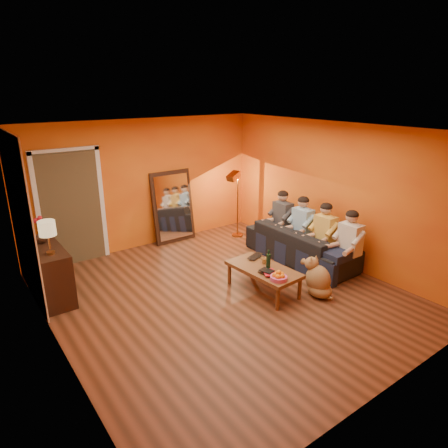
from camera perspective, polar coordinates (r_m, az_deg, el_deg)
room_shell at (r=6.27m, az=-1.89°, el=1.67°), size 5.00×5.50×2.60m
white_accent at (r=6.66m, az=-27.03°, el=0.61°), size 0.02×1.90×2.58m
doorway_recess at (r=7.93m, az=-21.19°, el=2.21°), size 1.06×0.30×2.10m
door_jamb_left at (r=7.71m, az=-25.00°, el=1.23°), size 0.08×0.06×2.20m
door_jamb_right at (r=7.98m, az=-17.04°, el=2.76°), size 0.08×0.06×2.20m
door_header at (r=7.60m, az=-21.91°, el=9.74°), size 1.22×0.06×0.08m
mirror_frame at (r=8.55m, az=-7.33°, el=2.48°), size 0.92×0.27×1.51m
mirror_glass at (r=8.52m, az=-7.20°, el=2.42°), size 0.78×0.21×1.35m
sideboard at (r=6.81m, az=-23.62°, el=-6.42°), size 0.44×1.18×0.85m
table_lamp at (r=6.29m, az=-23.79°, el=-1.80°), size 0.24×0.24×0.51m
sofa at (r=7.77m, az=10.88°, el=-2.80°), size 2.24×0.88×0.66m
coffee_table at (r=6.55m, az=5.62°, el=-7.90°), size 0.70×1.26×0.42m
floor_lamp at (r=8.74m, az=1.96°, el=2.72°), size 0.36×0.32×1.44m
dog at (r=6.53m, az=13.31°, el=-7.33°), size 0.43×0.60×0.65m
person_far_left at (r=7.18m, az=17.52°, el=-2.79°), size 0.70×0.44×1.22m
person_mid_left at (r=7.49m, az=14.19°, el=-1.57°), size 0.70×0.44×1.22m
person_mid_right at (r=7.82m, az=11.13°, el=-0.45°), size 0.70×0.44×1.22m
person_far_right at (r=8.18m, az=8.34°, el=0.58°), size 0.70×0.44×1.22m
fruit_bowl at (r=6.07m, az=7.82°, el=-7.23°), size 0.26×0.26×0.16m
wine_bottle at (r=6.40m, az=6.36°, el=-5.02°), size 0.07×0.07×0.31m
tumbler at (r=6.60m, az=5.79°, el=-5.24°), size 0.12×0.12×0.09m
laptop at (r=6.80m, az=4.87°, el=-4.74°), size 0.41×0.34×0.03m
book_lower at (r=6.22m, az=5.66°, el=-7.19°), size 0.21×0.26×0.02m
book_mid at (r=6.22m, az=5.67°, el=-6.96°), size 0.28×0.31×0.02m
book_upper at (r=6.19m, az=5.73°, el=-6.89°), size 0.20×0.24×0.02m
vase at (r=6.85m, az=-24.68°, el=-1.63°), size 0.20×0.20×0.21m
flowers at (r=6.78m, az=-24.96°, el=0.27°), size 0.17×0.17×0.45m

